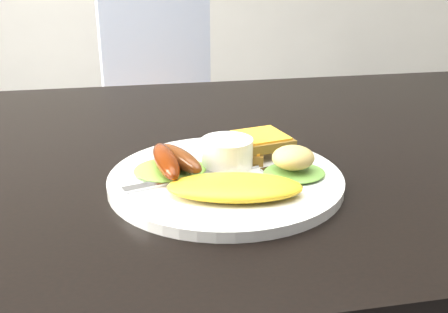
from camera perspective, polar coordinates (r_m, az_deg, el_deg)
name	(u,v)px	position (r m, az deg, el deg)	size (l,w,h in m)	color
dining_table	(257,154)	(0.79, 3.59, 0.28)	(1.20, 0.80, 0.04)	black
dining_chair	(164,129)	(1.81, -6.56, 2.95)	(0.41, 0.41, 0.05)	#AD7757
person	(273,33)	(1.22, 5.40, 13.19)	(0.61, 0.40, 1.69)	navy
plate	(226,180)	(0.63, 0.18, -2.52)	(0.28, 0.28, 0.01)	white
lettuce_left	(170,169)	(0.64, -5.90, -1.39)	(0.09, 0.08, 0.01)	#50872C
lettuce_right	(294,173)	(0.63, 7.66, -1.74)	(0.08, 0.07, 0.01)	#649D3B
omelette	(235,187)	(0.57, 1.19, -3.36)	(0.15, 0.07, 0.02)	yellow
sausage_a	(166,161)	(0.62, -6.34, -0.45)	(0.03, 0.11, 0.03)	#622104
sausage_b	(179,158)	(0.63, -4.88, -0.17)	(0.02, 0.10, 0.02)	#5C240D
ramekin	(227,153)	(0.65, 0.34, 0.34)	(0.06, 0.06, 0.04)	white
toast_a	(236,152)	(0.69, 1.27, 0.55)	(0.07, 0.07, 0.01)	#956331
toast_b	(261,140)	(0.69, 4.01, 1.75)	(0.07, 0.07, 0.01)	olive
potato_salad	(293,158)	(0.62, 7.55, -0.12)	(0.05, 0.05, 0.03)	#C7C286
fork	(193,177)	(0.62, -3.36, -2.27)	(0.17, 0.01, 0.00)	#ADAFB7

